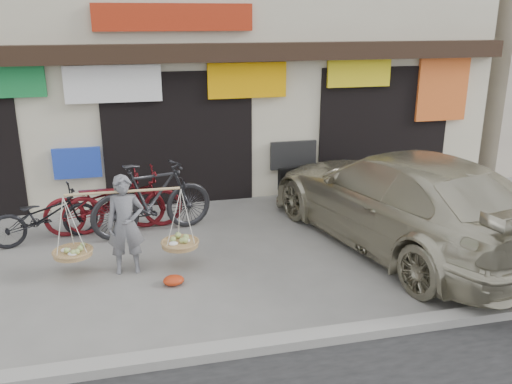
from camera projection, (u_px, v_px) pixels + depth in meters
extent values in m
plane|color=gray|center=(207.00, 277.00, 8.12)|extent=(70.00, 70.00, 0.00)
cube|color=gray|center=(233.00, 349.00, 6.25)|extent=(70.00, 0.25, 0.12)
cube|color=beige|center=(162.00, 26.00, 13.04)|extent=(14.00, 6.00, 7.00)
cube|color=black|center=(176.00, 53.00, 10.27)|extent=(14.00, 0.35, 0.35)
cube|color=black|center=(178.00, 137.00, 11.17)|extent=(3.00, 0.60, 2.70)
cube|color=black|center=(379.00, 127.00, 12.17)|extent=(3.00, 0.60, 2.70)
cube|color=white|center=(113.00, 84.00, 10.24)|extent=(1.80, 0.08, 0.70)
cube|color=#FFAB04|center=(247.00, 80.00, 10.82)|extent=(1.60, 0.08, 0.70)
cube|color=yellow|center=(359.00, 72.00, 11.32)|extent=(1.40, 0.08, 0.60)
cube|color=orange|center=(442.00, 89.00, 11.89)|extent=(1.20, 0.08, 1.40)
cube|color=blue|center=(77.00, 163.00, 10.52)|extent=(0.90, 0.08, 0.60)
cube|color=black|center=(293.00, 155.00, 11.53)|extent=(1.00, 0.08, 0.60)
cube|color=#B82B11|center=(174.00, 17.00, 10.13)|extent=(3.00, 0.08, 0.50)
imported|color=slate|center=(126.00, 225.00, 8.06)|extent=(0.56, 0.38, 1.53)
cylinder|color=tan|center=(123.00, 192.00, 7.89)|extent=(1.65, 0.08, 0.04)
cylinder|color=#A5804E|center=(73.00, 253.00, 8.01)|extent=(0.56, 0.56, 0.07)
ellipsoid|color=#A5BF66|center=(73.00, 249.00, 8.00)|extent=(0.39, 0.39, 0.10)
cylinder|color=#A5804E|center=(180.00, 244.00, 8.33)|extent=(0.56, 0.56, 0.07)
ellipsoid|color=#A5BF66|center=(180.00, 240.00, 8.31)|extent=(0.39, 0.39, 0.10)
imported|color=black|center=(44.00, 216.00, 9.25)|extent=(1.90, 1.10, 0.94)
imported|color=#232326|center=(152.00, 198.00, 9.54)|extent=(2.29, 1.17, 1.32)
imported|color=maroon|center=(123.00, 201.00, 9.73)|extent=(2.18, 0.92, 1.12)
imported|color=maroon|center=(105.00, 202.00, 9.66)|extent=(2.18, 0.92, 1.12)
imported|color=#ACA68B|center=(400.00, 199.00, 9.04)|extent=(3.47, 5.95, 1.62)
cube|color=black|center=(314.00, 174.00, 11.38)|extent=(1.68, 0.48, 0.45)
cube|color=silver|center=(312.00, 178.00, 11.47)|extent=(0.44, 0.12, 0.12)
ellipsoid|color=#BC3211|center=(174.00, 280.00, 7.85)|extent=(0.31, 0.25, 0.14)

